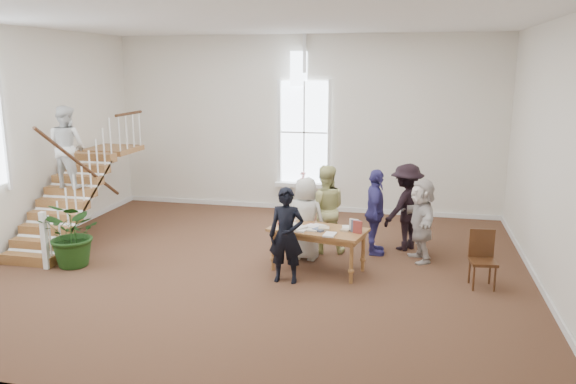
% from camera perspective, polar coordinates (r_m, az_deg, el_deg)
% --- Properties ---
extents(ground, '(10.00, 10.00, 0.00)m').
position_cam_1_polar(ground, '(10.73, -2.97, -7.61)').
color(ground, '#4F2C1F').
rests_on(ground, ground).
extents(room_shell, '(10.49, 10.00, 10.00)m').
position_cam_1_polar(room_shell, '(14.72, 1.57, -0.35)').
color(room_shell, silver).
rests_on(room_shell, ground).
extents(staircase, '(1.10, 4.10, 2.92)m').
position_cam_1_polar(staircase, '(12.78, -21.24, 2.36)').
color(staircase, brown).
rests_on(staircase, ground).
extents(library_table, '(1.88, 1.23, 0.88)m').
position_cam_1_polar(library_table, '(10.33, 2.99, -4.17)').
color(library_table, brown).
rests_on(library_table, ground).
extents(police_officer, '(0.62, 0.41, 1.69)m').
position_cam_1_polar(police_officer, '(9.77, -0.17, -4.43)').
color(police_officer, black).
rests_on(police_officer, ground).
extents(elderly_woman, '(0.88, 0.66, 1.63)m').
position_cam_1_polar(elderly_woman, '(10.93, 1.79, -2.72)').
color(elderly_woman, beige).
rests_on(elderly_woman, ground).
extents(person_yellow, '(0.98, 0.83, 1.80)m').
position_cam_1_polar(person_yellow, '(11.34, 3.76, -1.75)').
color(person_yellow, '#CFCD81').
rests_on(person_yellow, ground).
extents(woman_cluster_a, '(0.52, 1.05, 1.73)m').
position_cam_1_polar(woman_cluster_a, '(11.34, 8.85, -2.04)').
color(woman_cluster_a, navy).
rests_on(woman_cluster_a, ground).
extents(woman_cluster_b, '(1.24, 1.32, 1.79)m').
position_cam_1_polar(woman_cluster_b, '(11.75, 11.92, -1.50)').
color(woman_cluster_b, black).
rests_on(woman_cluster_b, ground).
extents(woman_cluster_c, '(0.91, 1.58, 1.62)m').
position_cam_1_polar(woman_cluster_c, '(11.14, 13.39, -2.80)').
color(woman_cluster_c, beige).
rests_on(woman_cluster_c, ground).
extents(floor_plant, '(1.34, 1.22, 1.28)m').
position_cam_1_polar(floor_plant, '(11.31, -20.89, -3.97)').
color(floor_plant, '#1A3D13').
rests_on(floor_plant, ground).
extents(side_chair, '(0.47, 0.47, 0.99)m').
position_cam_1_polar(side_chair, '(10.23, 19.13, -6.09)').
color(side_chair, '#3C2210').
rests_on(side_chair, ground).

